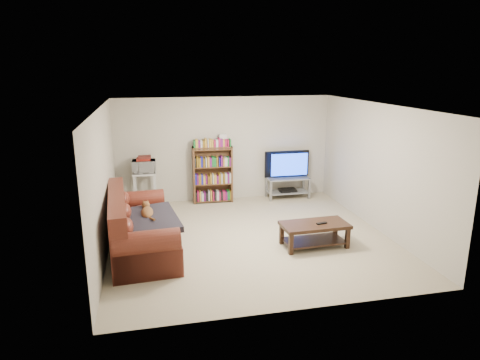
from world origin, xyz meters
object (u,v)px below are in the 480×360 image
object	(u,v)px
coffee_table	(314,230)
sofa	(137,231)
bookshelf	(213,174)
tv_stand	(288,184)

from	to	relation	value
coffee_table	sofa	bearing A→B (deg)	169.21
sofa	coffee_table	world-z (taller)	sofa
coffee_table	bookshelf	distance (m)	3.23
bookshelf	sofa	bearing A→B (deg)	-122.51
bookshelf	coffee_table	bearing A→B (deg)	-63.33
coffee_table	tv_stand	xyz separation A→B (m)	(0.46, 2.84, 0.05)
sofa	bookshelf	xyz separation A→B (m)	(1.68, 2.44, 0.32)
sofa	coffee_table	size ratio (longest dim) A/B	2.08
sofa	coffee_table	bearing A→B (deg)	-12.81
coffee_table	tv_stand	world-z (taller)	tv_stand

